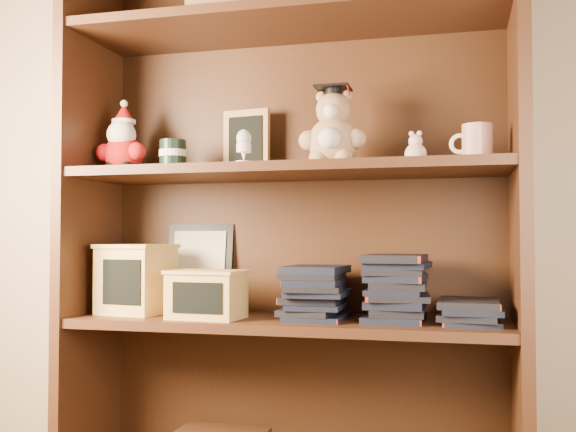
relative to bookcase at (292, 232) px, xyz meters
name	(u,v)px	position (x,y,z in m)	size (l,w,h in m)	color
bookcase	(292,232)	(0.00, 0.00, 0.00)	(1.20, 0.35, 1.60)	#402312
shelf_lower	(288,323)	(0.00, -0.05, -0.24)	(1.14, 0.33, 0.02)	#402312
shelf_upper	(288,172)	(0.00, -0.05, 0.16)	(1.14, 0.33, 0.02)	#402312
santa_plush	(123,144)	(-0.48, -0.06, 0.25)	(0.15, 0.11, 0.21)	#A50F0F
teachers_tin	(173,155)	(-0.33, -0.05, 0.21)	(0.08, 0.08, 0.08)	black
chalkboard_plaque	(247,142)	(-0.15, 0.06, 0.26)	(0.14, 0.09, 0.18)	#9E7547
egg_cup	(244,146)	(-0.10, -0.13, 0.22)	(0.04, 0.04, 0.09)	white
grad_teddy_bear	(333,135)	(0.13, -0.06, 0.25)	(0.18, 0.15, 0.22)	tan
pink_figurine	(416,151)	(0.34, -0.05, 0.20)	(0.06, 0.06, 0.09)	beige
teacher_mug	(476,143)	(0.49, -0.05, 0.22)	(0.11, 0.08, 0.09)	silver
certificate_frame	(200,267)	(-0.30, 0.09, -0.10)	(0.20, 0.05, 0.25)	black
treats_box	(136,278)	(-0.44, -0.05, -0.13)	(0.20, 0.20, 0.19)	#DAB059
pencils_box	(207,294)	(-0.20, -0.12, -0.16)	(0.20, 0.15, 0.13)	#DAB059
book_stack_left	(315,291)	(0.08, -0.05, -0.16)	(0.14, 0.20, 0.14)	black
book_stack_mid	(398,290)	(0.29, -0.05, -0.15)	(0.14, 0.20, 0.16)	black
book_stack_right	(472,311)	(0.47, -0.05, -0.20)	(0.14, 0.20, 0.06)	black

